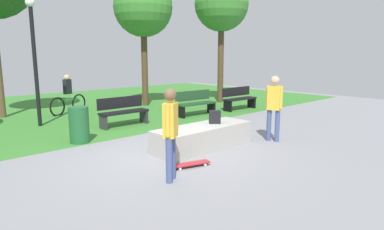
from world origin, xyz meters
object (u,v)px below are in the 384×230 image
(skater_performing_trick, at_px, (171,128))
(park_bench_near_lamppost, at_px, (239,98))
(backpack_on_ledge, at_px, (215,117))
(park_bench_near_path, at_px, (123,111))
(tree_broad_elm, at_px, (143,8))
(park_bench_by_oak, at_px, (195,103))
(trash_bin, at_px, (79,125))
(lamp_post, at_px, (34,49))
(concrete_ledge, at_px, (203,137))
(skateboard_by_ledge, at_px, (191,164))
(skater_watching, at_px, (274,103))
(cyclist_on_bicycle, at_px, (68,97))
(tree_tall_oak, at_px, (222,5))

(skater_performing_trick, distance_m, park_bench_near_lamppost, 8.23)
(backpack_on_ledge, height_order, park_bench_near_path, park_bench_near_path)
(backpack_on_ledge, bearing_deg, tree_broad_elm, -68.80)
(park_bench_by_oak, relative_size, trash_bin, 1.74)
(lamp_post, bearing_deg, park_bench_near_path, -41.47)
(park_bench_near_lamppost, bearing_deg, concrete_ledge, -148.80)
(concrete_ledge, bearing_deg, skater_performing_trick, -149.59)
(skateboard_by_ledge, relative_size, park_bench_by_oak, 0.51)
(skater_watching, xyz_separation_m, cyclist_on_bicycle, (-2.22, 7.73, -0.36))
(tree_tall_oak, height_order, cyclist_on_bicycle, tree_tall_oak)
(skater_watching, relative_size, cyclist_on_bicycle, 1.00)
(skateboard_by_ledge, relative_size, tree_broad_elm, 0.15)
(tree_broad_elm, bearing_deg, skater_performing_trick, -122.07)
(skater_performing_trick, relative_size, park_bench_by_oak, 1.02)
(park_bench_near_lamppost, distance_m, park_bench_by_oak, 2.25)
(park_bench_by_oak, bearing_deg, trash_bin, -170.39)
(tree_tall_oak, xyz_separation_m, trash_bin, (-8.15, -2.59, -3.98))
(concrete_ledge, bearing_deg, tree_tall_oak, 39.59)
(skater_watching, relative_size, park_bench_near_lamppost, 1.05)
(skateboard_by_ledge, xyz_separation_m, cyclist_on_bicycle, (0.75, 7.79, 0.57))
(concrete_ledge, xyz_separation_m, park_bench_near_path, (-0.07, 3.55, 0.21))
(backpack_on_ledge, distance_m, trash_bin, 3.47)
(skater_performing_trick, bearing_deg, tree_tall_oak, 37.59)
(park_bench_near_lamppost, distance_m, trash_bin, 7.13)
(park_bench_by_oak, bearing_deg, lamp_post, 158.17)
(backpack_on_ledge, bearing_deg, tree_tall_oak, -96.46)
(skater_watching, bearing_deg, lamp_post, 122.36)
(skater_watching, bearing_deg, trash_bin, 139.20)
(park_bench_by_oak, distance_m, trash_bin, 4.94)
(lamp_post, bearing_deg, park_bench_near_lamppost, -17.07)
(concrete_ledge, xyz_separation_m, skater_performing_trick, (-1.93, -1.13, 0.70))
(tree_tall_oak, bearing_deg, skater_watching, -126.63)
(skateboard_by_ledge, relative_size, tree_tall_oak, 0.14)
(park_bench_by_oak, bearing_deg, tree_broad_elm, 88.70)
(skater_watching, height_order, tree_broad_elm, tree_broad_elm)
(tree_tall_oak, bearing_deg, trash_bin, -162.36)
(tree_tall_oak, relative_size, trash_bin, 6.13)
(park_bench_near_lamppost, xyz_separation_m, park_bench_by_oak, (-2.24, 0.23, 0.00))
(concrete_ledge, height_order, cyclist_on_bicycle, cyclist_on_bicycle)
(tree_tall_oak, bearing_deg, park_bench_near_path, -166.08)
(skateboard_by_ledge, distance_m, lamp_post, 6.62)
(park_bench_near_lamppost, relative_size, tree_tall_oak, 0.28)
(backpack_on_ledge, distance_m, skater_watching, 1.61)
(trash_bin, height_order, cyclist_on_bicycle, cyclist_on_bicycle)
(trash_bin, bearing_deg, skater_performing_trick, -89.02)
(park_bench_by_oak, bearing_deg, park_bench_near_lamppost, -5.80)
(trash_bin, relative_size, cyclist_on_bicycle, 0.55)
(park_bench_near_lamppost, bearing_deg, skater_watching, -130.60)
(concrete_ledge, distance_m, skater_performing_trick, 2.34)
(tree_tall_oak, bearing_deg, backpack_on_ledge, -138.51)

